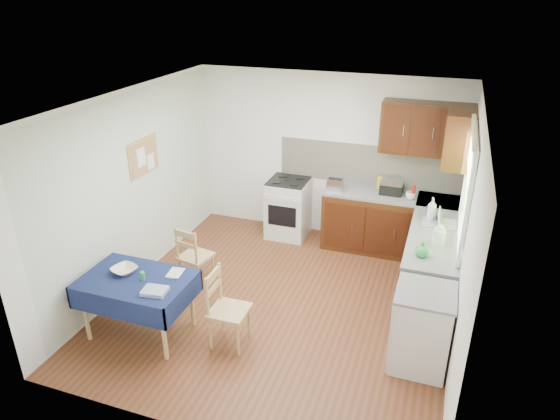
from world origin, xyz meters
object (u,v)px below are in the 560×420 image
(chair_near, at_px, (225,306))
(sandwich_press, at_px, (391,187))
(dining_table, at_px, (137,287))
(toaster, at_px, (335,184))
(kettle, at_px, (439,236))
(chair_far, at_px, (193,254))
(dish_rack, at_px, (439,222))

(chair_near, relative_size, sandwich_press, 2.88)
(dining_table, height_order, toaster, toaster)
(toaster, xyz_separation_m, kettle, (1.50, -1.24, 0.03))
(dining_table, xyz_separation_m, sandwich_press, (2.33, 2.89, 0.38))
(chair_near, bearing_deg, dining_table, 98.12)
(chair_far, bearing_deg, sandwich_press, -130.08)
(chair_far, relative_size, toaster, 3.70)
(dish_rack, bearing_deg, toaster, 153.35)
(chair_far, bearing_deg, kettle, -160.52)
(dish_rack, xyz_separation_m, kettle, (0.01, -0.55, 0.09))
(chair_far, relative_size, dish_rack, 2.14)
(chair_near, bearing_deg, sandwich_press, -27.10)
(chair_far, bearing_deg, dining_table, 95.53)
(dish_rack, bearing_deg, kettle, -90.12)
(kettle, bearing_deg, toaster, 140.50)
(sandwich_press, height_order, kettle, kettle)
(toaster, relative_size, sandwich_press, 0.74)
(chair_far, bearing_deg, toaster, -119.70)
(chair_far, distance_m, toaster, 2.28)
(chair_near, height_order, sandwich_press, sandwich_press)
(dining_table, relative_size, sandwich_press, 3.81)
(dining_table, xyz_separation_m, chair_near, (0.98, 0.16, -0.14))
(toaster, height_order, sandwich_press, sandwich_press)
(dish_rack, bearing_deg, chair_far, -162.97)
(chair_near, bearing_deg, toaster, -12.99)
(dining_table, distance_m, dish_rack, 3.69)
(chair_far, height_order, sandwich_press, sandwich_press)
(chair_near, xyz_separation_m, sandwich_press, (1.35, 2.73, 0.52))
(chair_far, xyz_separation_m, dish_rack, (2.93, 0.99, 0.47))
(chair_near, relative_size, toaster, 3.89)
(dining_table, height_order, sandwich_press, sandwich_press)
(toaster, distance_m, dish_rack, 1.64)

